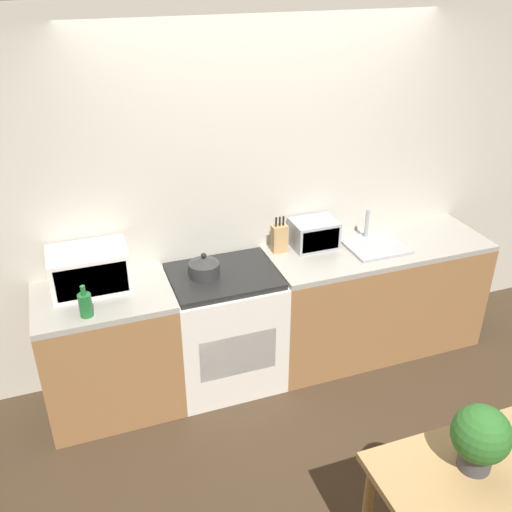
# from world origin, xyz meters

# --- Properties ---
(ground_plane) EXTENTS (16.00, 16.00, 0.00)m
(ground_plane) POSITION_xyz_m (0.00, 0.00, 0.00)
(ground_plane) COLOR #3D2D1E
(wall_back) EXTENTS (10.00, 0.06, 2.60)m
(wall_back) POSITION_xyz_m (0.00, 1.06, 1.30)
(wall_back) COLOR beige
(wall_back) RESTS_ON ground_plane
(counter_left_run) EXTENTS (0.87, 0.62, 0.90)m
(counter_left_run) POSITION_xyz_m (-1.21, 0.72, 0.45)
(counter_left_run) COLOR olive
(counter_left_run) RESTS_ON ground_plane
(counter_right_run) EXTENTS (1.68, 0.62, 0.90)m
(counter_right_run) POSITION_xyz_m (0.81, 0.72, 0.45)
(counter_right_run) COLOR olive
(counter_right_run) RESTS_ON ground_plane
(stove_range) EXTENTS (0.75, 0.62, 0.90)m
(stove_range) POSITION_xyz_m (-0.40, 0.71, 0.45)
(stove_range) COLOR silver
(stove_range) RESTS_ON ground_plane
(kettle) EXTENTS (0.21, 0.21, 0.17)m
(kettle) POSITION_xyz_m (-0.53, 0.73, 0.97)
(kettle) COLOR #2D2D2D
(kettle) RESTS_ON stove_range
(microwave) EXTENTS (0.50, 0.34, 0.27)m
(microwave) POSITION_xyz_m (-1.26, 0.83, 1.04)
(microwave) COLOR silver
(microwave) RESTS_ON counter_left_run
(bottle) EXTENTS (0.08, 0.08, 0.21)m
(bottle) POSITION_xyz_m (-1.32, 0.51, 0.98)
(bottle) COLOR #1E662D
(bottle) RESTS_ON counter_left_run
(knife_block) EXTENTS (0.11, 0.08, 0.27)m
(knife_block) POSITION_xyz_m (0.08, 0.89, 1.01)
(knife_block) COLOR tan
(knife_block) RESTS_ON counter_right_run
(toaster_oven) EXTENTS (0.33, 0.25, 0.20)m
(toaster_oven) POSITION_xyz_m (0.35, 0.88, 1.00)
(toaster_oven) COLOR #999BA0
(toaster_oven) RESTS_ON counter_right_run
(sink_basin) EXTENTS (0.42, 0.40, 0.24)m
(sink_basin) POSITION_xyz_m (0.77, 0.72, 0.92)
(sink_basin) COLOR #999BA0
(sink_basin) RESTS_ON counter_right_run
(dining_table) EXTENTS (0.92, 0.55, 0.75)m
(dining_table) POSITION_xyz_m (0.23, -1.14, 0.63)
(dining_table) COLOR tan
(dining_table) RESTS_ON ground_plane
(potted_plant) EXTENTS (0.27, 0.27, 0.33)m
(potted_plant) POSITION_xyz_m (0.23, -1.12, 0.94)
(potted_plant) COLOR #424247
(potted_plant) RESTS_ON dining_table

